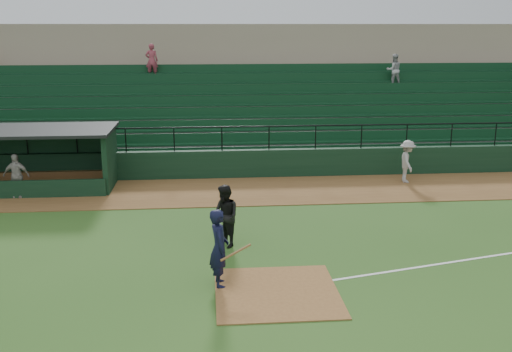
{
  "coord_description": "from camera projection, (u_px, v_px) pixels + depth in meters",
  "views": [
    {
      "loc": [
        -1.62,
        -13.97,
        6.36
      ],
      "look_at": [
        0.0,
        5.0,
        1.4
      ],
      "focal_mm": 40.88,
      "sensor_mm": 36.0,
      "label": 1
    }
  ],
  "objects": [
    {
      "name": "ground",
      "position": [
        272.0,
        276.0,
        15.21
      ],
      "size": [
        90.0,
        90.0,
        0.0
      ],
      "primitive_type": "plane",
      "color": "#2B511A",
      "rests_on": "ground"
    },
    {
      "name": "warning_track",
      "position": [
        250.0,
        191.0,
        22.92
      ],
      "size": [
        40.0,
        4.0,
        0.03
      ],
      "primitive_type": "cube",
      "color": "brown",
      "rests_on": "ground"
    },
    {
      "name": "home_plate_dirt",
      "position": [
        277.0,
        292.0,
        14.24
      ],
      "size": [
        3.0,
        3.0,
        0.03
      ],
      "primitive_type": "cube",
      "color": "brown",
      "rests_on": "ground"
    },
    {
      "name": "stadium_structure",
      "position": [
        237.0,
        105.0,
        30.5
      ],
      "size": [
        38.0,
        13.08,
        6.4
      ],
      "color": "black",
      "rests_on": "ground"
    },
    {
      "name": "dugout",
      "position": [
        4.0,
        154.0,
        23.29
      ],
      "size": [
        8.9,
        3.2,
        2.42
      ],
      "color": "black",
      "rests_on": "ground"
    },
    {
      "name": "batter_at_plate",
      "position": [
        219.0,
        248.0,
        14.4
      ],
      "size": [
        1.08,
        0.78,
        2.01
      ],
      "color": "black",
      "rests_on": "ground"
    },
    {
      "name": "umpire",
      "position": [
        225.0,
        216.0,
        17.03
      ],
      "size": [
        1.03,
        1.12,
        1.85
      ],
      "primitive_type": "imported",
      "rotation": [
        0.0,
        0.0,
        -1.11
      ],
      "color": "black",
      "rests_on": "ground"
    },
    {
      "name": "runner",
      "position": [
        407.0,
        161.0,
        23.95
      ],
      "size": [
        0.77,
        1.2,
        1.75
      ],
      "primitive_type": "imported",
      "rotation": [
        0.0,
        0.0,
        1.46
      ],
      "color": "#A49F99",
      "rests_on": "warning_track"
    },
    {
      "name": "dugout_player_a",
      "position": [
        16.0,
        176.0,
        21.85
      ],
      "size": [
        1.01,
        0.49,
        1.67
      ],
      "primitive_type": "imported",
      "rotation": [
        0.0,
        0.0,
        -0.09
      ],
      "color": "#A7A19C",
      "rests_on": "warning_track"
    }
  ]
}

